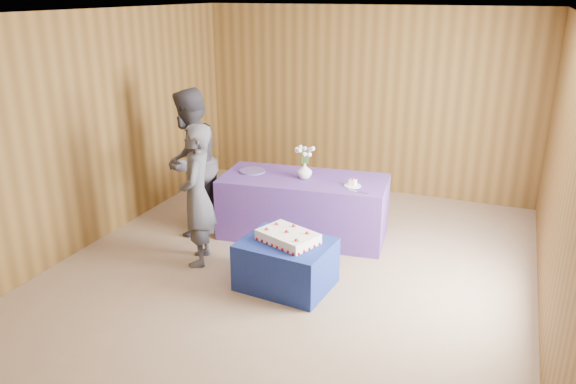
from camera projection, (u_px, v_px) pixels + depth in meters
The scene contains 13 objects.
ground at pixel (289, 273), 6.10m from camera, with size 6.00×6.00×0.00m, color gray.
room_shell at pixel (290, 109), 5.48m from camera, with size 5.04×6.04×2.72m.
cake_table at pixel (286, 264), 5.75m from camera, with size 0.90×0.70×0.50m, color navy.
serving_table at pixel (304, 207), 6.92m from camera, with size 2.00×0.90×0.75m, color #5B338D.
sheet_cake at pixel (288, 237), 5.65m from camera, with size 0.70×0.60×0.14m.
vase at pixel (305, 171), 6.75m from camera, with size 0.18×0.18×0.19m, color white.
flower_spray at pixel (305, 150), 6.67m from camera, with size 0.25×0.24×0.19m.
platter at pixel (252, 171), 7.02m from camera, with size 0.33×0.33×0.02m, color #574891.
plate at pixel (353, 186), 6.51m from camera, with size 0.19×0.19×0.01m, color white.
cake_slice at pixel (353, 182), 6.49m from camera, with size 0.09×0.08×0.09m.
knife at pixel (357, 192), 6.33m from camera, with size 0.26×0.02×0.00m, color silver.
guest_left at pixel (197, 196), 6.09m from camera, with size 0.58×0.38×1.59m, color #3C3E48.
guest_right at pixel (190, 163), 6.87m from camera, with size 0.88×0.68×1.81m, color #373641.
Camera 1 is at (2.03, -5.04, 2.91)m, focal length 35.00 mm.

